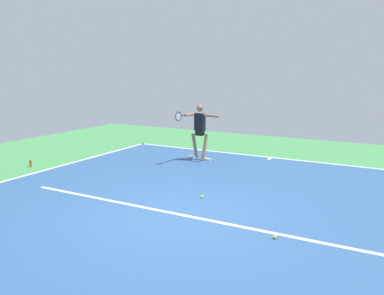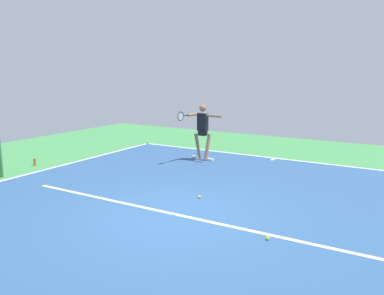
{
  "view_description": "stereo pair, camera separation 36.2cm",
  "coord_description": "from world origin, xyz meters",
  "px_view_note": "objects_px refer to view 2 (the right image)",
  "views": [
    {
      "loc": [
        -3.85,
        6.52,
        2.87
      ],
      "look_at": [
        1.01,
        -2.39,
        0.9
      ],
      "focal_mm": 36.72,
      "sensor_mm": 36.0,
      "label": 1
    },
    {
      "loc": [
        -4.17,
        6.34,
        2.87
      ],
      "look_at": [
        1.01,
        -2.39,
        0.9
      ],
      "focal_mm": 36.72,
      "sensor_mm": 36.0,
      "label": 2
    }
  ],
  "objects_px": {
    "tennis_player": "(202,128)",
    "tennis_ball_near_player": "(268,238)",
    "water_bottle": "(35,162)",
    "net_post": "(0,158)",
    "tennis_ball_near_service_line": "(200,197)"
  },
  "relations": [
    {
      "from": "tennis_ball_near_service_line",
      "to": "water_bottle",
      "type": "distance_m",
      "value": 5.99
    },
    {
      "from": "tennis_player",
      "to": "tennis_ball_near_player",
      "type": "relative_size",
      "value": 27.73
    },
    {
      "from": "net_post",
      "to": "tennis_ball_near_player",
      "type": "height_order",
      "value": "net_post"
    },
    {
      "from": "tennis_ball_near_player",
      "to": "water_bottle",
      "type": "bearing_deg",
      "value": -10.84
    },
    {
      "from": "tennis_player",
      "to": "tennis_ball_near_player",
      "type": "distance_m",
      "value": 6.48
    },
    {
      "from": "net_post",
      "to": "tennis_ball_near_service_line",
      "type": "relative_size",
      "value": 16.21
    },
    {
      "from": "net_post",
      "to": "water_bottle",
      "type": "xyz_separation_m",
      "value": [
        0.37,
        -1.36,
        -0.43
      ]
    },
    {
      "from": "tennis_ball_near_player",
      "to": "net_post",
      "type": "bearing_deg",
      "value": -1.45
    },
    {
      "from": "net_post",
      "to": "water_bottle",
      "type": "distance_m",
      "value": 1.47
    },
    {
      "from": "tennis_player",
      "to": "net_post",
      "type": "bearing_deg",
      "value": 59.66
    },
    {
      "from": "net_post",
      "to": "tennis_ball_near_player",
      "type": "xyz_separation_m",
      "value": [
        -7.76,
        0.2,
        -0.5
      ]
    },
    {
      "from": "net_post",
      "to": "water_bottle",
      "type": "relative_size",
      "value": 4.86
    },
    {
      "from": "tennis_player",
      "to": "water_bottle",
      "type": "bearing_deg",
      "value": 47.36
    },
    {
      "from": "net_post",
      "to": "water_bottle",
      "type": "height_order",
      "value": "net_post"
    },
    {
      "from": "tennis_player",
      "to": "tennis_ball_near_player",
      "type": "xyz_separation_m",
      "value": [
        -4.07,
        4.94,
        -1.03
      ]
    }
  ]
}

